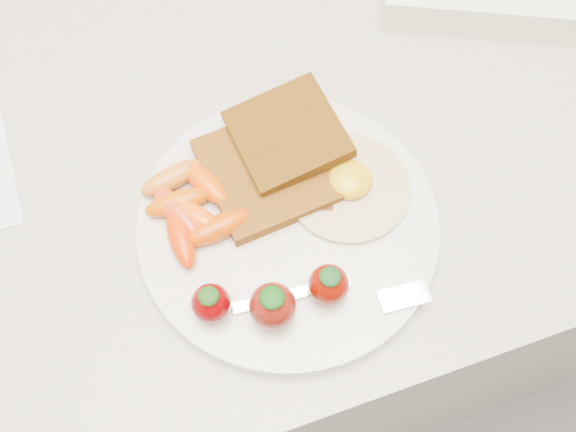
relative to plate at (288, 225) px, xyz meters
name	(u,v)px	position (x,y,z in m)	size (l,w,h in m)	color
counter	(246,277)	(-0.03, 0.13, -0.46)	(2.00, 0.60, 0.90)	gray
plate	(288,225)	(0.00, 0.00, 0.00)	(0.27, 0.27, 0.02)	beige
toast_lower	(269,170)	(0.00, 0.05, 0.02)	(0.11, 0.11, 0.01)	#4E250B
toast_upper	(287,134)	(0.02, 0.07, 0.03)	(0.09, 0.09, 0.01)	#3F2809
fried_egg	(349,185)	(0.06, 0.01, 0.01)	(0.12, 0.12, 0.02)	beige
bacon_strips	(278,204)	(0.00, 0.02, 0.01)	(0.10, 0.06, 0.01)	#330B05
baby_carrots	(190,208)	(-0.08, 0.04, 0.02)	(0.09, 0.11, 0.02)	#BD4B00
strawberries	(273,298)	(-0.04, -0.07, 0.03)	(0.13, 0.06, 0.05)	#5C0002
fork	(343,295)	(0.02, -0.08, 0.01)	(0.16, 0.05, 0.00)	white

